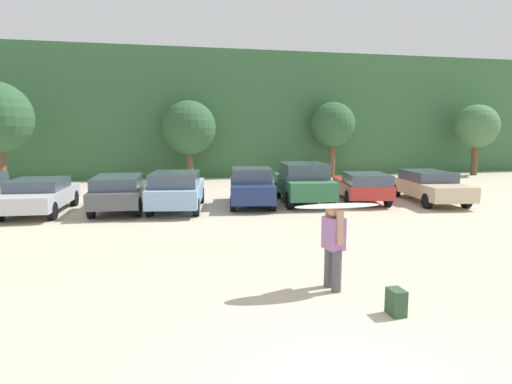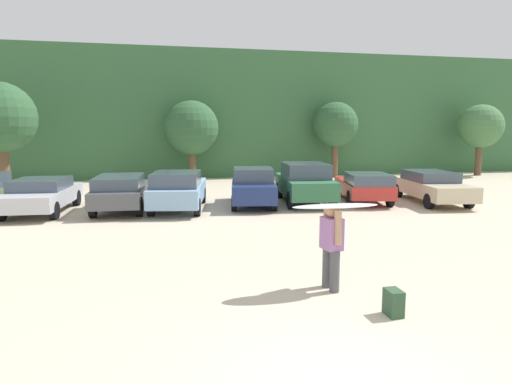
{
  "view_description": "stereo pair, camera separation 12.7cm",
  "coord_description": "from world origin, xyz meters",
  "px_view_note": "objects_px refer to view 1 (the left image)",
  "views": [
    {
      "loc": [
        -2.19,
        -4.52,
        3.11
      ],
      "look_at": [
        0.47,
        7.26,
        1.4
      ],
      "focal_mm": 30.95,
      "sensor_mm": 36.0,
      "label": 1
    },
    {
      "loc": [
        -2.06,
        -4.55,
        3.11
      ],
      "look_at": [
        0.47,
        7.26,
        1.4
      ],
      "focal_mm": 30.95,
      "sensor_mm": 36.0,
      "label": 2
    }
  ],
  "objects_px": {
    "parked_car_silver": "(39,195)",
    "backpack_dropped": "(396,302)",
    "parked_car_navy": "(252,186)",
    "parked_car_champagne": "(428,185)",
    "surfboard_white": "(338,206)",
    "parked_car_dark_gray": "(119,191)",
    "person_adult": "(333,242)",
    "parked_car_red": "(362,186)",
    "parked_car_forest_green": "(303,182)",
    "parked_car_sky_blue": "(177,190)"
  },
  "relations": [
    {
      "from": "parked_car_forest_green",
      "to": "surfboard_white",
      "type": "height_order",
      "value": "surfboard_white"
    },
    {
      "from": "parked_car_red",
      "to": "backpack_dropped",
      "type": "xyz_separation_m",
      "value": [
        -4.76,
        -11.0,
        -0.49
      ]
    },
    {
      "from": "parked_car_champagne",
      "to": "parked_car_dark_gray",
      "type": "bearing_deg",
      "value": 94.85
    },
    {
      "from": "surfboard_white",
      "to": "parked_car_silver",
      "type": "bearing_deg",
      "value": -51.94
    },
    {
      "from": "parked_car_silver",
      "to": "surfboard_white",
      "type": "xyz_separation_m",
      "value": [
        7.68,
        -9.99,
        0.97
      ]
    },
    {
      "from": "parked_car_silver",
      "to": "parked_car_navy",
      "type": "distance_m",
      "value": 8.12
    },
    {
      "from": "parked_car_sky_blue",
      "to": "parked_car_forest_green",
      "type": "height_order",
      "value": "parked_car_forest_green"
    },
    {
      "from": "parked_car_dark_gray",
      "to": "person_adult",
      "type": "distance_m",
      "value": 10.84
    },
    {
      "from": "parked_car_dark_gray",
      "to": "parked_car_champagne",
      "type": "height_order",
      "value": "parked_car_dark_gray"
    },
    {
      "from": "parked_car_sky_blue",
      "to": "parked_car_silver",
      "type": "bearing_deg",
      "value": 93.51
    },
    {
      "from": "parked_car_red",
      "to": "backpack_dropped",
      "type": "height_order",
      "value": "parked_car_red"
    },
    {
      "from": "parked_car_silver",
      "to": "person_adult",
      "type": "distance_m",
      "value": 12.53
    },
    {
      "from": "parked_car_dark_gray",
      "to": "backpack_dropped",
      "type": "distance_m",
      "value": 12.35
    },
    {
      "from": "parked_car_silver",
      "to": "parked_car_forest_green",
      "type": "bearing_deg",
      "value": -85.27
    },
    {
      "from": "parked_car_navy",
      "to": "backpack_dropped",
      "type": "relative_size",
      "value": 9.29
    },
    {
      "from": "parked_car_silver",
      "to": "parked_car_red",
      "type": "bearing_deg",
      "value": -87.09
    },
    {
      "from": "parked_car_silver",
      "to": "parked_car_red",
      "type": "distance_m",
      "value": 12.97
    },
    {
      "from": "parked_car_champagne",
      "to": "surfboard_white",
      "type": "height_order",
      "value": "surfboard_white"
    },
    {
      "from": "parked_car_navy",
      "to": "surfboard_white",
      "type": "bearing_deg",
      "value": -172.77
    },
    {
      "from": "parked_car_forest_green",
      "to": "parked_car_champagne",
      "type": "distance_m",
      "value": 5.47
    },
    {
      "from": "parked_car_sky_blue",
      "to": "person_adult",
      "type": "distance_m",
      "value": 9.76
    },
    {
      "from": "person_adult",
      "to": "parked_car_sky_blue",
      "type": "bearing_deg",
      "value": -83.17
    },
    {
      "from": "parked_car_silver",
      "to": "backpack_dropped",
      "type": "height_order",
      "value": "parked_car_silver"
    },
    {
      "from": "parked_car_sky_blue",
      "to": "person_adult",
      "type": "height_order",
      "value": "person_adult"
    },
    {
      "from": "parked_car_navy",
      "to": "parked_car_red",
      "type": "relative_size",
      "value": 0.94
    },
    {
      "from": "parked_car_forest_green",
      "to": "parked_car_navy",
      "type": "bearing_deg",
      "value": 102.27
    },
    {
      "from": "parked_car_silver",
      "to": "parked_car_champagne",
      "type": "height_order",
      "value": "parked_car_champagne"
    },
    {
      "from": "parked_car_silver",
      "to": "parked_car_red",
      "type": "xyz_separation_m",
      "value": [
        12.97,
        -0.31,
        0.02
      ]
    },
    {
      "from": "parked_car_red",
      "to": "parked_car_champagne",
      "type": "relative_size",
      "value": 0.9
    },
    {
      "from": "parked_car_sky_blue",
      "to": "parked_car_champagne",
      "type": "relative_size",
      "value": 0.94
    },
    {
      "from": "parked_car_red",
      "to": "parked_car_champagne",
      "type": "height_order",
      "value": "parked_car_champagne"
    },
    {
      "from": "parked_car_sky_blue",
      "to": "surfboard_white",
      "type": "height_order",
      "value": "surfboard_white"
    },
    {
      "from": "surfboard_white",
      "to": "parked_car_navy",
      "type": "bearing_deg",
      "value": -92.05
    },
    {
      "from": "parked_car_champagne",
      "to": "backpack_dropped",
      "type": "relative_size",
      "value": 10.98
    },
    {
      "from": "person_adult",
      "to": "parked_car_navy",
      "type": "bearing_deg",
      "value": -101.24
    },
    {
      "from": "parked_car_navy",
      "to": "backpack_dropped",
      "type": "xyz_separation_m",
      "value": [
        0.1,
        -11.17,
        -0.57
      ]
    },
    {
      "from": "surfboard_white",
      "to": "person_adult",
      "type": "bearing_deg",
      "value": -50.65
    },
    {
      "from": "parked_car_forest_green",
      "to": "person_adult",
      "type": "xyz_separation_m",
      "value": [
        -2.77,
        -10.01,
        0.06
      ]
    },
    {
      "from": "parked_car_sky_blue",
      "to": "person_adult",
      "type": "bearing_deg",
      "value": -155.43
    },
    {
      "from": "parked_car_sky_blue",
      "to": "parked_car_red",
      "type": "height_order",
      "value": "parked_car_sky_blue"
    },
    {
      "from": "parked_car_silver",
      "to": "parked_car_dark_gray",
      "type": "distance_m",
      "value": 2.9
    },
    {
      "from": "person_adult",
      "to": "backpack_dropped",
      "type": "bearing_deg",
      "value": 104.09
    },
    {
      "from": "parked_car_silver",
      "to": "backpack_dropped",
      "type": "bearing_deg",
      "value": -139.73
    },
    {
      "from": "parked_car_navy",
      "to": "parked_car_red",
      "type": "bearing_deg",
      "value": -82.19
    },
    {
      "from": "parked_car_sky_blue",
      "to": "parked_car_red",
      "type": "relative_size",
      "value": 1.04
    },
    {
      "from": "parked_car_forest_green",
      "to": "backpack_dropped",
      "type": "distance_m",
      "value": 11.63
    },
    {
      "from": "parked_car_forest_green",
      "to": "parked_car_red",
      "type": "height_order",
      "value": "parked_car_forest_green"
    },
    {
      "from": "surfboard_white",
      "to": "parked_car_dark_gray",
      "type": "bearing_deg",
      "value": -63.45
    },
    {
      "from": "backpack_dropped",
      "to": "person_adult",
      "type": "bearing_deg",
      "value": 112.53
    },
    {
      "from": "parked_car_red",
      "to": "parked_car_champagne",
      "type": "bearing_deg",
      "value": -88.97
    }
  ]
}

